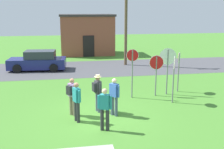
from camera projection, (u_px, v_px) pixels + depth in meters
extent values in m
plane|color=#47842D|center=(96.00, 116.00, 12.33)|extent=(80.00, 80.00, 0.00)
cube|color=#4C4C51|center=(81.00, 69.00, 22.21)|extent=(60.00, 6.40, 0.01)
cube|color=brown|center=(87.00, 35.00, 29.01)|extent=(5.33, 3.55, 3.90)
cube|color=#383333|center=(87.00, 15.00, 28.54)|extent=(5.53, 3.75, 0.20)
cube|color=black|center=(89.00, 46.00, 27.49)|extent=(1.10, 0.08, 2.10)
cylinder|color=brown|center=(126.00, 16.00, 22.85)|extent=(0.24, 0.24, 8.04)
cube|color=navy|center=(37.00, 63.00, 21.62)|extent=(4.43, 2.13, 0.76)
cube|color=#2D333D|center=(40.00, 55.00, 21.49)|extent=(2.35, 1.70, 0.60)
cylinder|color=black|center=(17.00, 69.00, 20.68)|extent=(0.66, 0.27, 0.64)
cylinder|color=black|center=(22.00, 64.00, 22.42)|extent=(0.66, 0.27, 0.64)
cylinder|color=black|center=(54.00, 68.00, 20.91)|extent=(0.66, 0.27, 0.64)
cylinder|color=black|center=(56.00, 63.00, 22.66)|extent=(0.66, 0.27, 0.64)
cylinder|color=slate|center=(156.00, 76.00, 15.05)|extent=(0.08, 0.08, 2.17)
cylinder|color=white|center=(156.00, 62.00, 14.88)|extent=(0.77, 0.13, 0.78)
cylinder|color=red|center=(156.00, 62.00, 14.87)|extent=(0.71, 0.13, 0.72)
cylinder|color=slate|center=(173.00, 80.00, 13.91)|extent=(0.09, 0.09, 2.31)
cylinder|color=white|center=(174.00, 63.00, 13.71)|extent=(0.21, 0.60, 0.63)
cylinder|color=red|center=(174.00, 63.00, 13.70)|extent=(0.20, 0.56, 0.59)
cylinder|color=slate|center=(178.00, 73.00, 15.81)|extent=(0.10, 0.10, 2.23)
cylinder|color=white|center=(179.00, 58.00, 15.62)|extent=(0.38, 0.57, 0.67)
cylinder|color=red|center=(179.00, 58.00, 15.62)|extent=(0.36, 0.53, 0.62)
cylinder|color=slate|center=(167.00, 72.00, 15.27)|extent=(0.09, 0.09, 2.50)
cylinder|color=white|center=(168.00, 56.00, 15.07)|extent=(0.87, 0.27, 0.90)
cylinder|color=red|center=(168.00, 56.00, 15.08)|extent=(0.81, 0.25, 0.84)
cylinder|color=slate|center=(132.00, 74.00, 14.66)|extent=(0.09, 0.11, 2.55)
cylinder|color=white|center=(133.00, 55.00, 14.43)|extent=(0.63, 0.18, 0.64)
cylinder|color=red|center=(133.00, 55.00, 14.42)|extent=(0.58, 0.17, 0.60)
cylinder|color=#2D2D33|center=(102.00, 119.00, 10.84)|extent=(0.14, 0.14, 0.88)
cylinder|color=#2D2D33|center=(108.00, 120.00, 10.79)|extent=(0.14, 0.14, 0.88)
cube|color=teal|center=(105.00, 102.00, 10.65)|extent=(0.42, 0.35, 0.58)
cylinder|color=teal|center=(99.00, 102.00, 10.71)|extent=(0.09, 0.09, 0.52)
cylinder|color=teal|center=(111.00, 103.00, 10.60)|extent=(0.09, 0.09, 0.52)
sphere|color=beige|center=(105.00, 91.00, 10.55)|extent=(0.21, 0.21, 0.21)
cylinder|color=#4C5670|center=(97.00, 102.00, 12.92)|extent=(0.14, 0.14, 0.88)
cylinder|color=#4C5670|center=(99.00, 103.00, 12.73)|extent=(0.14, 0.14, 0.88)
cube|color=#333338|center=(98.00, 87.00, 12.66)|extent=(0.31, 0.41, 0.58)
cylinder|color=#333338|center=(96.00, 86.00, 12.88)|extent=(0.09, 0.09, 0.52)
cylinder|color=#333338|center=(100.00, 89.00, 12.46)|extent=(0.09, 0.09, 0.52)
sphere|color=#9E7051|center=(98.00, 78.00, 12.57)|extent=(0.21, 0.21, 0.21)
cylinder|color=beige|center=(98.00, 77.00, 12.55)|extent=(0.31, 0.31, 0.02)
cylinder|color=beige|center=(98.00, 76.00, 12.54)|extent=(0.19, 0.19, 0.09)
cube|color=#232328|center=(94.00, 87.00, 12.58)|extent=(0.21, 0.29, 0.40)
cylinder|color=#7A6B56|center=(71.00, 105.00, 12.44)|extent=(0.14, 0.14, 0.88)
cylinder|color=#7A6B56|center=(74.00, 106.00, 12.30)|extent=(0.14, 0.14, 0.88)
cube|color=#9E7AB2|center=(72.00, 90.00, 12.20)|extent=(0.40, 0.42, 0.58)
cylinder|color=#9E7AB2|center=(69.00, 89.00, 12.36)|extent=(0.09, 0.09, 0.52)
cylinder|color=#9E7AB2|center=(76.00, 91.00, 12.05)|extent=(0.09, 0.09, 0.52)
sphere|color=#9E7051|center=(72.00, 81.00, 12.11)|extent=(0.21, 0.21, 0.21)
cube|color=#232328|center=(69.00, 90.00, 12.07)|extent=(0.27, 0.29, 0.40)
cylinder|color=#4C5670|center=(112.00, 105.00, 12.42)|extent=(0.14, 0.14, 0.88)
cylinder|color=#4C5670|center=(116.00, 107.00, 12.28)|extent=(0.14, 0.14, 0.88)
cube|color=#3860B7|center=(114.00, 90.00, 12.18)|extent=(0.40, 0.42, 0.58)
cylinder|color=#3860B7|center=(110.00, 90.00, 12.34)|extent=(0.09, 0.09, 0.52)
cylinder|color=#3860B7|center=(118.00, 92.00, 12.03)|extent=(0.09, 0.09, 0.52)
sphere|color=beige|center=(114.00, 81.00, 12.09)|extent=(0.21, 0.21, 0.21)
cylinder|color=#2D2D33|center=(76.00, 111.00, 11.77)|extent=(0.14, 0.14, 0.88)
cylinder|color=#2D2D33|center=(78.00, 112.00, 11.58)|extent=(0.14, 0.14, 0.88)
cube|color=teal|center=(77.00, 95.00, 11.51)|extent=(0.34, 0.42, 0.58)
cylinder|color=teal|center=(74.00, 94.00, 11.71)|extent=(0.09, 0.09, 0.52)
cylinder|color=teal|center=(79.00, 97.00, 11.31)|extent=(0.09, 0.09, 0.52)
sphere|color=#9E7051|center=(76.00, 85.00, 11.41)|extent=(0.21, 0.21, 0.21)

